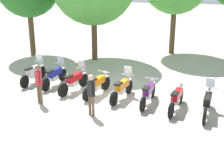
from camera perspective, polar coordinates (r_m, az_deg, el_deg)
The scene contains 11 objects.
ground_plane at distance 14.10m, azimuth -0.49°, elevation -4.11°, with size 80.00×80.00×0.00m, color #BCB7A8.
motorcycle_0 at distance 16.15m, azimuth -14.25°, elevation 0.31°, with size 0.63×2.19×1.37m.
motorcycle_1 at distance 15.53m, azimuth -10.52°, elevation -0.16°, with size 0.69×2.18×1.37m.
motorcycle_2 at distance 14.66m, azimuth -7.01°, elevation -1.15°, with size 0.86×2.12×1.37m.
motorcycle_3 at distance 14.13m, azimuth -2.74°, elevation -1.87°, with size 0.84×2.13×0.99m.
motorcycle_4 at distance 13.68m, azimuth 1.86°, elevation -2.52°, with size 0.79×2.15×1.37m.
motorcycle_5 at distance 13.28m, azimuth 6.68°, elevation -3.39°, with size 0.68×2.18×0.99m.
motorcycle_6 at distance 12.92m, azimuth 11.79°, elevation -4.33°, with size 0.75×2.17×0.99m.
motorcycle_7 at distance 12.77m, azimuth 17.13°, elevation -5.03°, with size 0.67×2.18×1.37m.
person_0 at distance 12.01m, azimuth -3.86°, elevation -3.22°, with size 0.40×0.29×1.70m.
person_1 at distance 13.42m, azimuth -13.35°, elevation -1.20°, with size 0.40×0.30×1.73m.
Camera 1 is at (3.21, -12.56, 5.54)m, focal length 49.65 mm.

